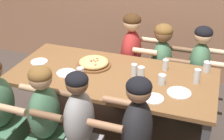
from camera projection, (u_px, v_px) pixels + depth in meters
name	position (u px, v px, depth m)	size (l,w,h in m)	color
ground_plane	(112.00, 135.00, 3.54)	(18.00, 18.00, 0.00)	#423833
dining_table	(112.00, 81.00, 3.21)	(2.08, 0.98, 0.79)	brown
pizza_board_main	(94.00, 63.00, 3.32)	(0.37, 0.37, 0.06)	brown
empty_plate_a	(153.00, 98.00, 2.76)	(0.19, 0.19, 0.02)	white
empty_plate_b	(179.00, 93.00, 2.85)	(0.22, 0.22, 0.02)	white
empty_plate_c	(66.00, 73.00, 3.18)	(0.20, 0.20, 0.02)	white
empty_plate_d	(39.00, 62.00, 3.41)	(0.18, 0.18, 0.02)	white
cocktail_glass_blue	(207.00, 67.00, 3.20)	(0.08, 0.08, 0.13)	silver
drinking_glass_a	(134.00, 71.00, 3.10)	(0.06, 0.06, 0.14)	silver
drinking_glass_b	(165.00, 65.00, 3.23)	(0.06, 0.06, 0.12)	silver
drinking_glass_c	(162.00, 79.00, 2.98)	(0.07, 0.07, 0.10)	silver
drinking_glass_d	(81.00, 75.00, 3.03)	(0.07, 0.07, 0.14)	silver
drinking_glass_e	(141.00, 74.00, 3.05)	(0.07, 0.07, 0.14)	silver
drinking_glass_f	(197.00, 77.00, 2.99)	(0.06, 0.06, 0.15)	silver
diner_far_center	(131.00, 64.00, 3.86)	(0.51, 0.40, 1.21)	#B22D2D
diner_far_right	(198.00, 77.00, 3.64)	(0.51, 0.40, 1.16)	#477556
diner_near_center	(80.00, 136.00, 2.71)	(0.51, 0.40, 1.16)	#99999E
diner_far_midright	(161.00, 71.00, 3.77)	(0.51, 0.40, 1.13)	#477556
diner_near_midleft	(46.00, 128.00, 2.81)	(0.51, 0.40, 1.15)	#477556
diner_near_left	(1.00, 119.00, 2.96)	(0.51, 0.40, 1.13)	#477556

